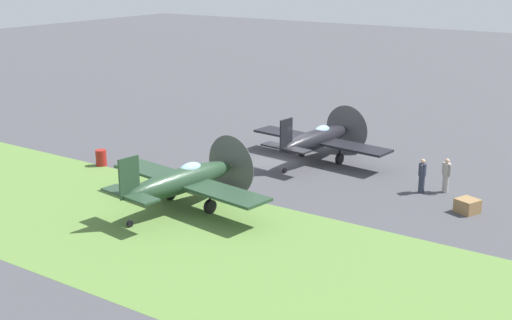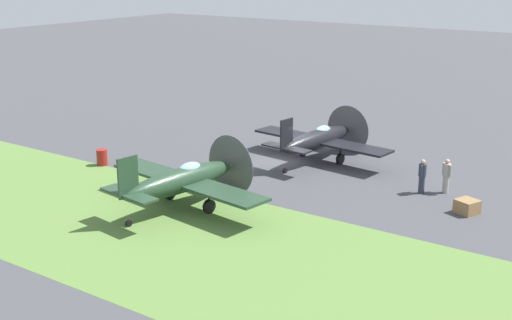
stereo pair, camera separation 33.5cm
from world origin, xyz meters
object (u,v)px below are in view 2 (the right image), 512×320
Objects in this scene: airplane_wingman at (183,180)px; ground_crew_mechanic at (422,175)px; fuel_drum at (102,157)px; supply_crate at (467,207)px; ground_crew_chief at (446,175)px; airplane_lead at (319,139)px.

airplane_wingman is 5.32× the size of ground_crew_mechanic.
supply_crate is at bearing 12.21° from fuel_drum.
airplane_wingman is at bearing -17.68° from fuel_drum.
ground_crew_mechanic is 1.92× the size of fuel_drum.
airplane_wingman reaches higher than supply_crate.
ground_crew_chief is 1.92× the size of supply_crate.
ground_crew_chief is 2.91m from supply_crate.
ground_crew_chief is at bearing 118.46° from ground_crew_mechanic.
ground_crew_mechanic is at bearing 18.85° from fuel_drum.
airplane_wingman is 5.32× the size of ground_crew_chief.
ground_crew_mechanic reaches higher than fuel_drum.
ground_crew_mechanic is (6.96, -1.95, -0.39)m from airplane_lead.
airplane_wingman is at bearing -91.23° from airplane_lead.
ground_crew_chief is at bearing 52.03° from airplane_wingman.
supply_crate is (2.76, -1.47, -0.59)m from ground_crew_mechanic.
ground_crew_chief is 1.21m from ground_crew_mechanic.
airplane_lead is at bearing 38.47° from fuel_drum.
airplane_lead is at bearing 23.33° from ground_crew_chief.
ground_crew_chief is 18.61m from fuel_drum.
airplane_wingman is 10.22× the size of supply_crate.
airplane_lead is 7.24m from ground_crew_mechanic.
fuel_drum is at bearing -135.43° from airplane_lead.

